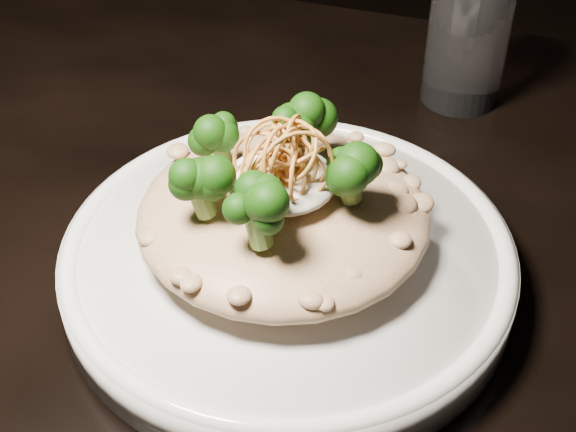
# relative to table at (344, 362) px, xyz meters

# --- Properties ---
(table) EXTENTS (1.10, 0.80, 0.75)m
(table) POSITION_rel_table_xyz_m (0.00, 0.00, 0.00)
(table) COLOR black
(table) RESTS_ON ground
(plate) EXTENTS (0.30, 0.30, 0.03)m
(plate) POSITION_rel_table_xyz_m (-0.04, -0.01, 0.10)
(plate) COLOR white
(plate) RESTS_ON table
(risotto) EXTENTS (0.19, 0.19, 0.04)m
(risotto) POSITION_rel_table_xyz_m (-0.05, -0.00, 0.13)
(risotto) COLOR brown
(risotto) RESTS_ON plate
(broccoli) EXTENTS (0.14, 0.14, 0.05)m
(broccoli) POSITION_rel_table_xyz_m (-0.05, -0.02, 0.18)
(broccoli) COLOR black
(broccoli) RESTS_ON risotto
(cheese) EXTENTS (0.07, 0.07, 0.02)m
(cheese) POSITION_rel_table_xyz_m (-0.04, -0.01, 0.16)
(cheese) COLOR white
(cheese) RESTS_ON risotto
(shallots) EXTENTS (0.06, 0.06, 0.04)m
(shallots) POSITION_rel_table_xyz_m (-0.04, -0.01, 0.19)
(shallots) COLOR brown
(shallots) RESTS_ON cheese
(drinking_glass) EXTENTS (0.09, 0.09, 0.12)m
(drinking_glass) POSITION_rel_table_xyz_m (0.03, 0.26, 0.14)
(drinking_glass) COLOR silver
(drinking_glass) RESTS_ON table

